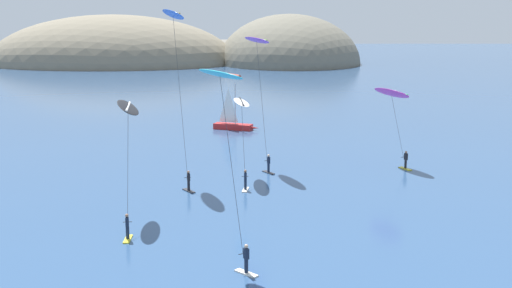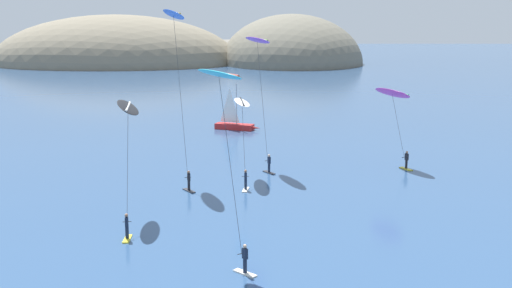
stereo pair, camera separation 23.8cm
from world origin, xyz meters
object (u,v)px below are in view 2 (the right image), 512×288
Objects in this scene: kitesurfer_black at (128,116)px; kitesurfer_purple at (258,50)px; kitesurfer_magenta at (393,98)px; kitesurfer_white at (242,109)px; kitesurfer_cyan at (221,92)px; kitesurfer_blue at (174,26)px; sailboat_near at (237,124)px.

kitesurfer_purple is at bearing 59.42° from kitesurfer_black.
kitesurfer_black is at bearing -143.45° from kitesurfer_magenta.
kitesurfer_white is (-13.95, -5.33, -0.22)m from kitesurfer_magenta.
kitesurfer_cyan is at bearing -50.14° from kitesurfer_black.
kitesurfer_cyan is 19.60m from kitesurfer_blue.
kitesurfer_blue reaches higher than kitesurfer_magenta.
kitesurfer_purple is 6.63m from kitesurfer_white.
kitesurfer_purple is at bearing -82.16° from sailboat_near.
kitesurfer_purple is 17.95m from kitesurfer_black.
kitesurfer_magenta reaches higher than kitesurfer_white.
kitesurfer_white is (7.59, 10.64, -1.01)m from kitesurfer_black.
kitesurfer_magenta is 26.83m from kitesurfer_black.
kitesurfer_white is at bearing -159.10° from kitesurfer_magenta.
kitesurfer_black is at bearing 129.86° from kitesurfer_cyan.
kitesurfer_white is (0.65, 18.96, -3.66)m from kitesurfer_cyan.
kitesurfer_blue reaches higher than kitesurfer_cyan.
kitesurfer_magenta is at bearing 3.85° from kitesurfer_purple.
kitesurfer_black reaches higher than kitesurfer_magenta.
kitesurfer_white is at bearing 54.50° from kitesurfer_black.
kitesurfer_cyan is 11.15m from kitesurfer_black.
kitesurfer_blue is (-19.53, -5.60, 6.74)m from kitesurfer_magenta.
kitesurfer_cyan is (0.70, -43.01, 9.12)m from sailboat_near.
kitesurfer_cyan is at bearing -94.86° from kitesurfer_purple.
kitesurfer_magenta reaches higher than sailboat_near.
kitesurfer_black reaches higher than kitesurfer_white.
kitesurfer_cyan is 0.76× the size of kitesurfer_blue.
kitesurfer_cyan reaches higher than kitesurfer_white.
sailboat_near is 22.21m from kitesurfer_purple.
kitesurfer_purple is (-12.61, -0.85, 4.48)m from kitesurfer_magenta.
sailboat_near is at bearing 90.93° from kitesurfer_cyan.
kitesurfer_magenta is 0.85× the size of kitesurfer_black.
kitesurfer_cyan is 23.55m from kitesurfer_purple.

